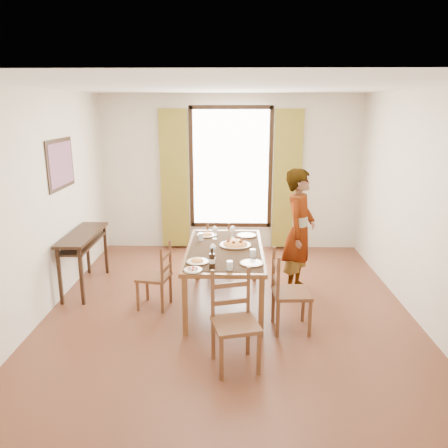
{
  "coord_description": "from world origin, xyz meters",
  "views": [
    {
      "loc": [
        0.05,
        -5.11,
        2.49
      ],
      "look_at": [
        -0.07,
        0.39,
        1.0
      ],
      "focal_mm": 35.0,
      "sensor_mm": 36.0,
      "label": 1
    }
  ],
  "objects_px": {
    "man": "(299,232)",
    "pasta_platter": "(235,242)",
    "console_table": "(83,241)",
    "dining_table": "(225,253)"
  },
  "relations": [
    {
      "from": "pasta_platter",
      "to": "dining_table",
      "type": "bearing_deg",
      "value": -143.86
    },
    {
      "from": "dining_table",
      "to": "pasta_platter",
      "type": "bearing_deg",
      "value": 36.14
    },
    {
      "from": "man",
      "to": "pasta_platter",
      "type": "bearing_deg",
      "value": 134.64
    },
    {
      "from": "dining_table",
      "to": "man",
      "type": "height_order",
      "value": "man"
    },
    {
      "from": "dining_table",
      "to": "pasta_platter",
      "type": "distance_m",
      "value": 0.2
    },
    {
      "from": "man",
      "to": "console_table",
      "type": "bearing_deg",
      "value": 112.47
    },
    {
      "from": "dining_table",
      "to": "pasta_platter",
      "type": "height_order",
      "value": "pasta_platter"
    },
    {
      "from": "dining_table",
      "to": "man",
      "type": "bearing_deg",
      "value": 23.36
    },
    {
      "from": "console_table",
      "to": "dining_table",
      "type": "relative_size",
      "value": 0.69
    },
    {
      "from": "man",
      "to": "pasta_platter",
      "type": "height_order",
      "value": "man"
    }
  ]
}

